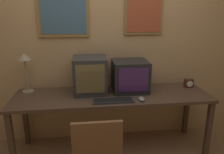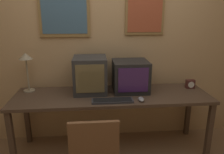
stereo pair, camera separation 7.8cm
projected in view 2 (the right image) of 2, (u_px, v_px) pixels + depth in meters
wall_back at (109, 43)px, 2.82m from camera, size 8.00×0.08×2.60m
desk at (112, 100)px, 2.60m from camera, size 2.30×0.67×0.76m
monitor_left at (90, 75)px, 2.61m from camera, size 0.39×0.40×0.43m
monitor_right at (130, 76)px, 2.66m from camera, size 0.42×0.40×0.37m
keyboard_main at (112, 101)px, 2.37m from camera, size 0.45×0.14×0.03m
mouse_near_keyboard at (141, 99)px, 2.39m from camera, size 0.06×0.12×0.04m
desk_clock at (190, 84)px, 2.78m from camera, size 0.11×0.07×0.11m
desk_lamp at (26, 62)px, 2.59m from camera, size 0.16×0.16×0.47m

